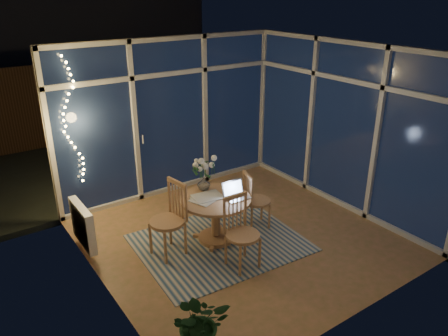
# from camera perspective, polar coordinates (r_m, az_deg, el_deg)

# --- Properties ---
(floor) EXTENTS (4.00, 4.00, 0.00)m
(floor) POSITION_cam_1_polar(r_m,az_deg,el_deg) (6.33, 2.19, -8.93)
(floor) COLOR olive
(floor) RESTS_ON ground
(ceiling) EXTENTS (4.00, 4.00, 0.00)m
(ceiling) POSITION_cam_1_polar(r_m,az_deg,el_deg) (5.44, 2.60, 15.08)
(ceiling) COLOR white
(ceiling) RESTS_ON wall_back
(wall_back) EXTENTS (4.00, 0.04, 2.60)m
(wall_back) POSITION_cam_1_polar(r_m,az_deg,el_deg) (7.37, -7.09, 6.64)
(wall_back) COLOR beige
(wall_back) RESTS_ON floor
(wall_front) EXTENTS (4.00, 0.04, 2.60)m
(wall_front) POSITION_cam_1_polar(r_m,az_deg,el_deg) (4.47, 18.06, -5.39)
(wall_front) COLOR beige
(wall_front) RESTS_ON floor
(wall_left) EXTENTS (0.04, 4.00, 2.60)m
(wall_left) POSITION_cam_1_polar(r_m,az_deg,el_deg) (4.90, -16.65, -2.65)
(wall_left) COLOR beige
(wall_left) RESTS_ON floor
(wall_right) EXTENTS (0.04, 4.00, 2.60)m
(wall_right) POSITION_cam_1_polar(r_m,az_deg,el_deg) (7.08, 15.46, 5.32)
(wall_right) COLOR beige
(wall_right) RESTS_ON floor
(window_wall_back) EXTENTS (4.00, 0.10, 2.60)m
(window_wall_back) POSITION_cam_1_polar(r_m,az_deg,el_deg) (7.33, -6.94, 6.57)
(window_wall_back) COLOR silver
(window_wall_back) RESTS_ON floor
(window_wall_right) EXTENTS (0.10, 4.00, 2.60)m
(window_wall_right) POSITION_cam_1_polar(r_m,az_deg,el_deg) (7.05, 15.25, 5.28)
(window_wall_right) COLOR silver
(window_wall_right) RESTS_ON floor
(radiator) EXTENTS (0.10, 0.70, 0.58)m
(radiator) POSITION_cam_1_polar(r_m,az_deg,el_deg) (6.10, -17.99, -7.13)
(radiator) COLOR white
(radiator) RESTS_ON wall_left
(fairy_lights) EXTENTS (0.24, 0.10, 1.85)m
(fairy_lights) POSITION_cam_1_polar(r_m,az_deg,el_deg) (6.62, -19.41, 5.69)
(fairy_lights) COLOR #FFCE66
(fairy_lights) RESTS_ON window_wall_back
(garden_patio) EXTENTS (12.00, 6.00, 0.10)m
(garden_patio) POSITION_cam_1_polar(r_m,az_deg,el_deg) (10.57, -12.06, 3.59)
(garden_patio) COLOR black
(garden_patio) RESTS_ON ground
(garden_fence) EXTENTS (11.00, 0.08, 1.80)m
(garden_fence) POSITION_cam_1_polar(r_m,az_deg,el_deg) (10.60, -16.08, 8.66)
(garden_fence) COLOR #332112
(garden_fence) RESTS_ON ground
(neighbour_roof) EXTENTS (7.00, 3.00, 2.20)m
(neighbour_roof) POSITION_cam_1_polar(r_m,az_deg,el_deg) (13.32, -20.01, 16.64)
(neighbour_roof) COLOR #2F3139
(neighbour_roof) RESTS_ON ground
(garden_shrubs) EXTENTS (0.90, 0.90, 0.90)m
(garden_shrubs) POSITION_cam_1_polar(r_m,az_deg,el_deg) (8.57, -16.00, 2.25)
(garden_shrubs) COLOR black
(garden_shrubs) RESTS_ON ground
(rug) EXTENTS (2.30, 1.89, 0.01)m
(rug) POSITION_cam_1_polar(r_m,az_deg,el_deg) (6.18, -0.54, -9.73)
(rug) COLOR beige
(rug) RESTS_ON floor
(dining_table) EXTENTS (1.03, 1.03, 0.66)m
(dining_table) POSITION_cam_1_polar(r_m,az_deg,el_deg) (6.08, -1.09, -6.74)
(dining_table) COLOR #A5704A
(dining_table) RESTS_ON floor
(chair_left) EXTENTS (0.55, 0.55, 1.04)m
(chair_left) POSITION_cam_1_polar(r_m,az_deg,el_deg) (5.73, -7.47, -6.77)
(chair_left) COLOR #A5704A
(chair_left) RESTS_ON floor
(chair_right) EXTENTS (0.51, 0.51, 0.89)m
(chair_right) POSITION_cam_1_polar(r_m,az_deg,el_deg) (6.39, 4.37, -4.11)
(chair_right) COLOR #A5704A
(chair_right) RESTS_ON floor
(chair_front) EXTENTS (0.45, 0.45, 0.97)m
(chair_front) POSITION_cam_1_polar(r_m,az_deg,el_deg) (5.47, 2.49, -8.57)
(chair_front) COLOR #A5704A
(chair_front) RESTS_ON floor
(laptop) EXTENTS (0.34, 0.29, 0.24)m
(laptop) POSITION_cam_1_polar(r_m,az_deg,el_deg) (5.87, 1.74, -2.94)
(laptop) COLOR silver
(laptop) RESTS_ON dining_table
(flower_vase) EXTENTS (0.21, 0.21, 0.21)m
(flower_vase) POSITION_cam_1_polar(r_m,az_deg,el_deg) (6.12, -2.66, -1.98)
(flower_vase) COLOR silver
(flower_vase) RESTS_ON dining_table
(bowl) EXTENTS (0.16, 0.16, 0.04)m
(bowl) POSITION_cam_1_polar(r_m,az_deg,el_deg) (6.12, 1.32, -2.83)
(bowl) COLOR white
(bowl) RESTS_ON dining_table
(newspapers) EXTENTS (0.43, 0.35, 0.02)m
(newspapers) POSITION_cam_1_polar(r_m,az_deg,el_deg) (5.91, -2.06, -3.96)
(newspapers) COLOR silver
(newspapers) RESTS_ON dining_table
(phone) EXTENTS (0.12, 0.08, 0.01)m
(phone) POSITION_cam_1_polar(r_m,az_deg,el_deg) (5.89, -0.97, -4.05)
(phone) COLOR black
(phone) RESTS_ON dining_table
(potted_plant) EXTENTS (0.65, 0.60, 0.76)m
(potted_plant) POSITION_cam_1_polar(r_m,az_deg,el_deg) (4.31, -3.07, -20.32)
(potted_plant) COLOR #17401E
(potted_plant) RESTS_ON floor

